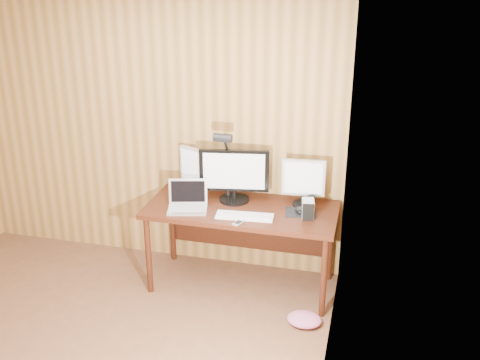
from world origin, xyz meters
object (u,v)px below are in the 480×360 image
at_px(desk, 243,217).
at_px(monitor_center, 234,175).
at_px(monitor_left, 197,170).
at_px(mouse, 301,210).
at_px(desk_lamp, 225,156).
at_px(speaker, 312,203).
at_px(keyboard, 245,216).
at_px(monitor_right, 303,181).
at_px(hard_drive, 308,209).
at_px(laptop, 188,202).
at_px(phone, 238,223).

bearing_deg(desk, monitor_center, 149.64).
bearing_deg(monitor_left, mouse, 12.67).
height_order(monitor_center, desk_lamp, desk_lamp).
distance_m(mouse, speaker, 0.11).
distance_m(desk, keyboard, 0.29).
relative_size(desk, mouse, 13.01).
relative_size(monitor_right, hard_drive, 2.67).
bearing_deg(desk, speaker, 1.36).
height_order(monitor_center, monitor_left, monitor_center).
height_order(keyboard, speaker, speaker).
height_order(desk, hard_drive, hard_drive).
relative_size(desk, speaker, 12.09).
distance_m(speaker, desk_lamp, 0.82).
height_order(desk, monitor_left, monitor_left).
height_order(monitor_right, laptop, monitor_right).
distance_m(laptop, speaker, 1.03).
xyz_separation_m(monitor_right, desk_lamp, (-0.66, -0.06, 0.19)).
bearing_deg(phone, monitor_center, 126.65).
relative_size(monitor_center, monitor_right, 1.45).
bearing_deg(desk, monitor_left, 163.44).
bearing_deg(desk_lamp, speaker, -14.90).
height_order(monitor_right, mouse, monitor_right).
xyz_separation_m(monitor_left, mouse, (0.95, -0.19, -0.20)).
bearing_deg(hard_drive, desk, 156.93).
height_order(monitor_center, phone, monitor_center).
height_order(monitor_right, phone, monitor_right).
relative_size(desk, phone, 14.12).
bearing_deg(laptop, mouse, -5.99).
relative_size(monitor_right, phone, 3.59).
relative_size(mouse, speaker, 0.93).
xyz_separation_m(speaker, desk_lamp, (-0.74, 0.03, 0.34)).
bearing_deg(keyboard, mouse, 19.87).
height_order(laptop, desk_lamp, desk_lamp).
xyz_separation_m(monitor_left, keyboard, (0.52, -0.38, -0.21)).
height_order(phone, desk_lamp, desk_lamp).
relative_size(laptop, phone, 3.29).
bearing_deg(phone, monitor_left, 153.01).
relative_size(desk, hard_drive, 10.48).
distance_m(monitor_left, keyboard, 0.68).
distance_m(monitor_right, keyboard, 0.58).
xyz_separation_m(laptop, phone, (0.48, -0.19, -0.05)).
height_order(monitor_left, mouse, monitor_left).
bearing_deg(desk_lamp, keyboard, -63.20).
bearing_deg(monitor_left, laptop, -62.77).
distance_m(mouse, phone, 0.55).
relative_size(mouse, hard_drive, 0.81).
distance_m(monitor_left, laptop, 0.36).
distance_m(monitor_left, desk_lamp, 0.35).
height_order(keyboard, hard_drive, hard_drive).
distance_m(monitor_right, mouse, 0.25).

